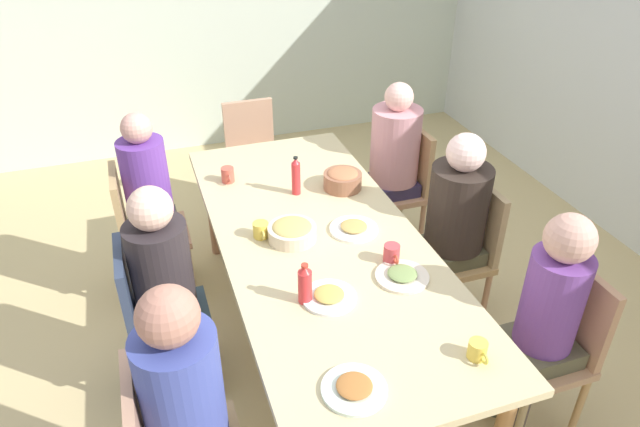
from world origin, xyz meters
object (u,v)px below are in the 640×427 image
Objects in this scene: person_1 at (151,194)px; chair_4 at (153,313)px; bowl_1 at (292,231)px; cup_2 at (228,175)px; dining_table at (320,248)px; chair_6 at (403,182)px; chair_3 at (463,247)px; plate_3 at (402,275)px; chair_1 at (141,227)px; cup_1 at (478,350)px; person_3 at (455,215)px; bottle_0 at (305,284)px; chair_5 at (554,342)px; cup_3 at (392,254)px; plate_0 at (354,228)px; bowl_0 at (343,179)px; person_4 at (165,275)px; cup_0 at (261,230)px; bottle_1 at (296,176)px; person_6 at (393,154)px; person_5 at (547,311)px; plate_1 at (354,388)px; person_7 at (186,398)px; plate_2 at (329,296)px; chair_0 at (253,153)px.

person_1 is 1.39× the size of chair_4.
bowl_1 and cup_2 have the same top height.
chair_6 is (-0.82, 0.89, -0.19)m from dining_table.
cup_2 is (-0.75, -1.23, 0.31)m from chair_3.
plate_3 is at bearing 26.63° from cup_2.
cup_1 is (1.82, 1.21, 0.30)m from chair_1.
person_3 reaches higher than chair_6.
bottle_0 reaches higher than chair_6.
chair_6 reaches higher than plate_3.
chair_5 is 7.77× the size of cup_3.
chair_3 is 3.49× the size of plate_0.
cup_3 is at bearing -2.37° from bowl_0.
chair_5 is 3.94× the size of bowl_0.
chair_6 is at bearing 115.89° from person_4.
bottle_0 is at bearing 6.68° from cup_0.
bottle_1 reaches higher than chair_5.
cup_1 is (1.82, -0.48, 0.06)m from person_6.
person_5 is (0.82, -0.00, -0.02)m from person_3.
dining_table is 1.15m from person_5.
plate_1 is at bearing 2.21° from bottle_0.
bottle_0 is (0.45, -0.22, 0.16)m from dining_table.
chair_3 reaches higher than cup_1.
person_5 is at bearing 109.78° from cup_1.
chair_5 is at bearing 37.98° from cup_2.
person_7 is at bearing -44.33° from person_6.
bowl_0 is at bearing -54.26° from person_6.
chair_6 is 1.27m from cup_2.
person_6 is (-1.64, -0.09, 0.24)m from chair_5.
chair_3 is 1.22m from cup_0.
bottle_0 is at bearing 122.55° from person_7.
cup_3 is (-0.16, 0.38, 0.03)m from plate_2.
person_1 reaches higher than chair_6.
cup_2 is at bearing 148.28° from person_4.
dining_table is 0.91m from chair_4.
person_5 is 4.93× the size of plate_1.
person_4 is 5.09× the size of bottle_1.
chair_5 is at bearing 70.78° from plate_2.
dining_table is at bearing -135.76° from person_5.
bottle_0 reaches higher than chair_3.
person_4 is 0.83m from plate_2.
bowl_0 is 0.95× the size of bottle_1.
person_3 is at bearing 64.13° from chair_1.
cup_2 is at bearing 81.43° from person_1.
chair_4 is at bearing -104.91° from cup_3.
person_5 is at bearing 69.01° from plate_2.
person_4 reaches higher than chair_5.
person_4 reaches higher than plate_2.
person_5 is 1.94m from cup_2.
plate_0 is at bearing -171.42° from plate_3.
chair_0 is at bearing -172.76° from plate_3.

